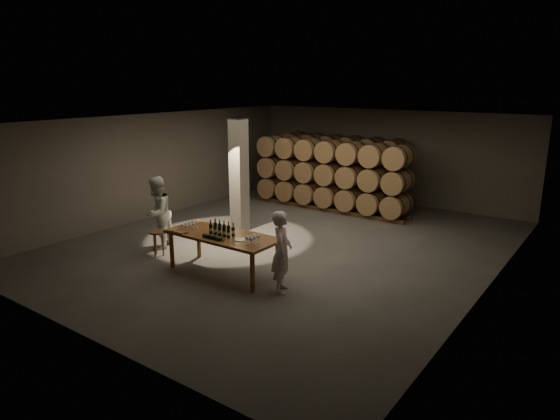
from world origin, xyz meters
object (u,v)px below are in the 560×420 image
Objects in this scene: bottle_cluster at (222,230)px; person_woman at (157,213)px; person_man at (282,252)px; tasting_table at (223,239)px; plate at (241,239)px; notebook_near at (181,232)px; stool at (157,236)px.

person_woman is (-2.53, 0.36, -0.09)m from bottle_cluster.
person_man is at bearing -0.33° from bottle_cluster.
plate is (0.58, -0.07, 0.11)m from tasting_table.
plate is 1.05m from person_man.
tasting_table is 10.15× the size of notebook_near.
bottle_cluster is 0.97× the size of stool.
person_man is (3.69, 0.05, 0.34)m from stool.
stool is 3.70m from person_man.
stool is at bearing -179.48° from plate.
notebook_near is at bearing -164.88° from plate.
bottle_cluster is (0.02, -0.04, 0.21)m from tasting_table.
tasting_table is at bearing 173.14° from plate.
plate is 2.67m from stool.
stool is (-2.64, -0.02, -0.40)m from plate.
person_man reaches higher than plate.
notebook_near is 2.49m from person_man.
person_man is at bearing 6.26° from notebook_near.
notebook_near is at bearing -151.47° from tasting_table.
stool is (-2.08, -0.06, -0.50)m from bottle_cluster.
person_man is (1.05, 0.02, -0.06)m from plate.
person_woman is (-4.14, 0.37, 0.08)m from person_man.
notebook_near is at bearing -153.93° from bottle_cluster.
tasting_table is 1.41× the size of person_woman.
person_man is 4.16m from person_woman.
bottle_cluster is 0.35× the size of person_man.
notebook_near is (-0.83, -0.45, 0.12)m from tasting_table.
stool is 0.37× the size of person_man.
bottle_cluster is at bearing 22.96° from notebook_near.
person_woman is (-1.68, 0.78, 0.01)m from notebook_near.
person_man reaches higher than bottle_cluster.
bottle_cluster is 0.57m from plate.
person_man is at bearing 1.36° from plate.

